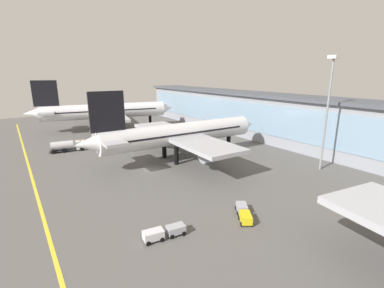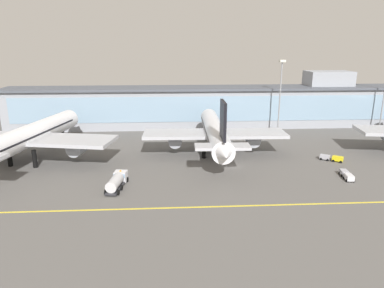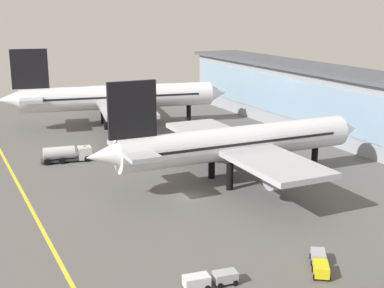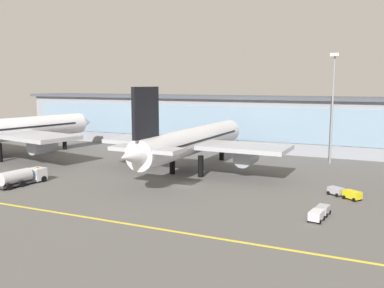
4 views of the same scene
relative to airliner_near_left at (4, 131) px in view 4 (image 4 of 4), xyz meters
name	(u,v)px [view 4 (image 4 of 4)]	position (x,y,z in m)	size (l,w,h in m)	color
ground_plane	(186,185)	(50.55, -5.94, -6.69)	(201.64, 201.64, 0.00)	#5B5956
taxiway_centreline_stripe	(114,222)	(50.55, -27.94, -6.68)	(161.31, 0.50, 0.01)	yellow
terminal_building	(262,122)	(52.12, 38.61, 0.94)	(147.03, 14.00, 19.63)	#9399A3
airliner_near_left	(4,131)	(0.00, 0.00, 0.00)	(44.45, 53.25, 18.32)	black
airliner_near_right	(193,142)	(47.36, 3.96, -0.38)	(38.32, 48.52, 17.27)	black
fuel_tanker_truck	(24,176)	(24.28, -17.65, -5.18)	(3.98, 9.29, 2.90)	black
baggage_tug_near	(319,213)	(74.63, -15.49, -5.90)	(2.41, 5.75, 1.40)	black
service_truck_far	(345,193)	(76.81, -3.27, -5.90)	(5.48, 4.45, 1.40)	black
apron_light_mast_centre	(333,92)	(71.34, 25.60, 9.12)	(1.80, 1.80, 24.26)	gray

